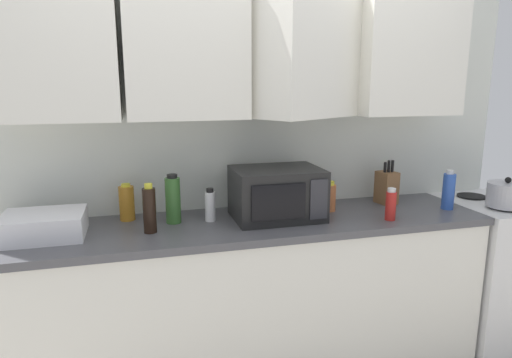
% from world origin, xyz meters
% --- Properties ---
extents(wall_back_with_cabinets, '(3.48, 0.60, 2.60)m').
position_xyz_m(wall_back_with_cabinets, '(0.00, -0.07, 1.58)').
color(wall_back_with_cabinets, silver).
rests_on(wall_back_with_cabinets, ground_plane).
extents(counter_run, '(2.61, 0.63, 0.90)m').
position_xyz_m(counter_run, '(0.00, -0.30, 0.45)').
color(counter_run, white).
rests_on(counter_run, ground_plane).
extents(stove_range, '(0.76, 0.64, 0.91)m').
position_xyz_m(stove_range, '(1.69, -0.32, 0.45)').
color(stove_range, silver).
rests_on(stove_range, ground_plane).
extents(kettle, '(0.22, 0.22, 0.18)m').
position_xyz_m(kettle, '(1.52, -0.46, 0.98)').
color(kettle, '#B2B2B7').
rests_on(kettle, stove_range).
extents(microwave, '(0.48, 0.37, 0.28)m').
position_xyz_m(microwave, '(0.14, -0.28, 1.04)').
color(microwave, black).
rests_on(microwave, counter_run).
extents(dish_rack, '(0.38, 0.30, 0.12)m').
position_xyz_m(dish_rack, '(-1.05, -0.30, 0.96)').
color(dish_rack, silver).
rests_on(dish_rack, counter_run).
extents(knife_block, '(0.12, 0.13, 0.27)m').
position_xyz_m(knife_block, '(0.89, -0.17, 1.00)').
color(knife_block, brown).
rests_on(knife_block, counter_run).
extents(bottle_blue_cleaner, '(0.07, 0.07, 0.24)m').
position_xyz_m(bottle_blue_cleaner, '(1.18, -0.38, 1.01)').
color(bottle_blue_cleaner, '#2D56B7').
rests_on(bottle_blue_cleaner, counter_run).
extents(bottle_amber_vinegar, '(0.08, 0.08, 0.20)m').
position_xyz_m(bottle_amber_vinegar, '(-0.66, -0.11, 1.00)').
color(bottle_amber_vinegar, '#AD701E').
rests_on(bottle_amber_vinegar, counter_run).
extents(bottle_red_sauce, '(0.06, 0.06, 0.18)m').
position_xyz_m(bottle_red_sauce, '(0.73, -0.48, 0.99)').
color(bottle_red_sauce, red).
rests_on(bottle_red_sauce, counter_run).
extents(bottle_spice_jar, '(0.08, 0.08, 0.18)m').
position_xyz_m(bottle_spice_jar, '(0.48, -0.23, 0.98)').
color(bottle_spice_jar, '#BC6638').
rests_on(bottle_spice_jar, counter_run).
extents(bottle_soy_dark, '(0.06, 0.06, 0.25)m').
position_xyz_m(bottle_soy_dark, '(-0.55, -0.36, 1.02)').
color(bottle_soy_dark, black).
rests_on(bottle_soy_dark, counter_run).
extents(bottle_green_oil, '(0.08, 0.08, 0.26)m').
position_xyz_m(bottle_green_oil, '(-0.42, -0.22, 1.03)').
color(bottle_green_oil, '#386B2D').
rests_on(bottle_green_oil, counter_run).
extents(bottle_white_jar, '(0.06, 0.06, 0.18)m').
position_xyz_m(bottle_white_jar, '(-0.23, -0.25, 0.99)').
color(bottle_white_jar, white).
rests_on(bottle_white_jar, counter_run).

